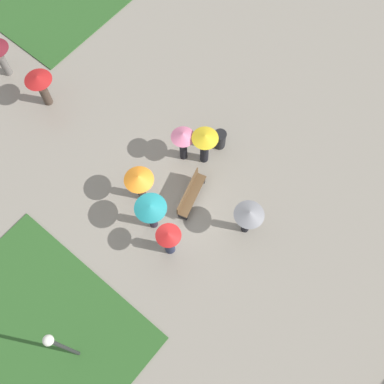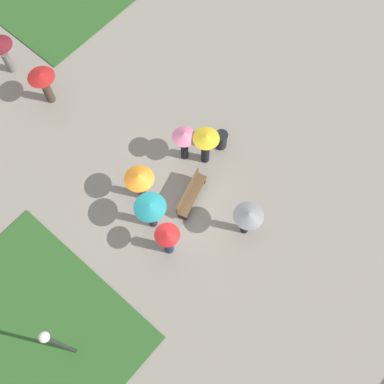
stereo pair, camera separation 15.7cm
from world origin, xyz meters
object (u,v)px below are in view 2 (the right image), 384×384
crowd_person_teal (151,210)px  crowd_person_pink (184,140)px  trash_bin (221,140)px  lone_walker_mid_plaza (2,49)px  lamp_post (56,342)px  park_bench (190,194)px  lone_walker_near_lawn (43,81)px  crowd_person_orange (139,180)px  crowd_person_grey (248,217)px  crowd_person_yellow (206,143)px  crowd_person_red (168,239)px

crowd_person_teal → crowd_person_pink: bearing=-151.4°
trash_bin → lone_walker_mid_plaza: 10.03m
crowd_person_pink → lamp_post: bearing=-134.0°
park_bench → lamp_post: lamp_post is taller
trash_bin → lone_walker_near_lawn: 7.68m
park_bench → lone_walker_mid_plaza: lone_walker_mid_plaza is taller
crowd_person_orange → lone_walker_mid_plaza: bearing=171.4°
crowd_person_grey → crowd_person_yellow: crowd_person_yellow is taller
park_bench → crowd_person_yellow: (1.71, 0.69, 0.86)m
crowd_person_yellow → lone_walker_mid_plaza: bearing=-176.7°
crowd_person_grey → crowd_person_pink: (0.91, 3.84, -0.05)m
crowd_person_yellow → crowd_person_orange: bearing=-115.9°
trash_bin → lamp_post: bearing=-171.7°
lone_walker_mid_plaza → lone_walker_near_lawn: bearing=4.2°
crowd_person_teal → lone_walker_near_lawn: (1.29, 7.22, -0.15)m
crowd_person_orange → lone_walker_mid_plaza: (0.63, 8.61, -0.07)m
crowd_person_grey → crowd_person_red: size_ratio=0.97×
crowd_person_pink → park_bench: bearing=-100.9°
crowd_person_grey → lamp_post: bearing=-150.1°
lone_walker_mid_plaza → crowd_person_orange: bearing=-1.4°
crowd_person_pink → lone_walker_mid_plaza: (-1.76, 8.70, 0.00)m
lone_walker_mid_plaza → crowd_person_grey: bearing=6.7°
crowd_person_red → park_bench: bearing=-101.6°
lamp_post → crowd_person_pink: 8.60m
crowd_person_pink → crowd_person_yellow: size_ratio=0.96×
crowd_person_teal → lamp_post: bearing=22.2°
lamp_post → crowd_person_red: (4.87, 0.01, -1.47)m
crowd_person_pink → lone_walker_near_lawn: (-1.70, 6.20, -0.06)m
crowd_person_red → crowd_person_yellow: crowd_person_yellow is taller
crowd_person_pink → lone_walker_near_lawn: bearing=136.4°
lone_walker_mid_plaza → crowd_person_pink: bearing=14.2°
lone_walker_near_lawn → crowd_person_grey: bearing=-119.7°
crowd_person_orange → trash_bin: bearing=72.3°
lamp_post → trash_bin: size_ratio=4.62×
lone_walker_mid_plaza → lone_walker_near_lawn: (0.06, -2.50, -0.07)m
crowd_person_yellow → lone_walker_near_lawn: crowd_person_yellow is taller
crowd_person_red → lone_walker_near_lawn: 8.53m
crowd_person_red → lone_walker_mid_plaza: (1.59, 10.87, 0.18)m
park_bench → crowd_person_yellow: bearing=6.1°
lamp_post → crowd_person_yellow: lamp_post is taller
crowd_person_grey → crowd_person_teal: bearing=169.2°
crowd_person_grey → crowd_person_orange: (-1.49, 3.93, 0.02)m
trash_bin → lone_walker_near_lawn: lone_walker_near_lawn is taller
crowd_person_orange → crowd_person_teal: size_ratio=0.96×
crowd_person_yellow → crowd_person_red: bearing=-79.0°
park_bench → crowd_person_pink: (1.27, 1.41, 0.87)m
park_bench → crowd_person_teal: bearing=151.4°
trash_bin → crowd_person_yellow: size_ratio=0.46×
park_bench → lone_walker_near_lawn: 7.67m
crowd_person_teal → trash_bin: bearing=-167.3°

